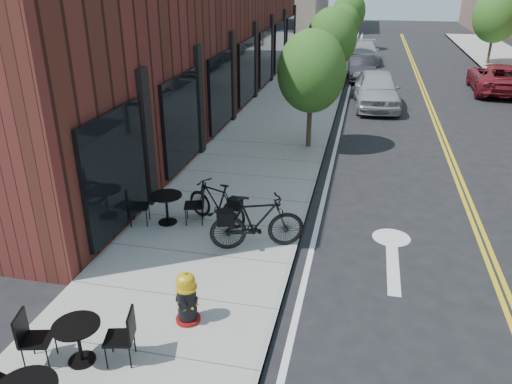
# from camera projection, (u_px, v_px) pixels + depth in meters

# --- Properties ---
(ground) EXTENTS (120.00, 120.00, 0.00)m
(ground) POSITION_uv_depth(u_px,v_px,m) (279.00, 315.00, 8.74)
(ground) COLOR black
(ground) RESTS_ON ground
(sidewalk_near) EXTENTS (4.00, 70.00, 0.12)m
(sidewalk_near) POSITION_uv_depth(u_px,v_px,m) (273.00, 136.00, 18.04)
(sidewalk_near) COLOR #9E9B93
(sidewalk_near) RESTS_ON ground
(building_near) EXTENTS (5.00, 28.00, 7.00)m
(building_near) POSITION_uv_depth(u_px,v_px,m) (187.00, 24.00, 21.11)
(building_near) COLOR #451E16
(building_near) RESTS_ON ground
(tree_near_a) EXTENTS (2.20, 2.20, 3.81)m
(tree_near_a) POSITION_uv_depth(u_px,v_px,m) (311.00, 72.00, 15.84)
(tree_near_a) COLOR #382B1E
(tree_near_a) RESTS_ON sidewalk_near
(tree_near_b) EXTENTS (2.30, 2.30, 3.98)m
(tree_near_b) POSITION_uv_depth(u_px,v_px,m) (332.00, 38.00, 22.94)
(tree_near_b) COLOR #382B1E
(tree_near_b) RESTS_ON sidewalk_near
(tree_near_c) EXTENTS (2.10, 2.10, 3.67)m
(tree_near_c) POSITION_uv_depth(u_px,v_px,m) (342.00, 25.00, 30.15)
(tree_near_c) COLOR #382B1E
(tree_near_c) RESTS_ON sidewalk_near
(tree_near_d) EXTENTS (2.40, 2.40, 4.11)m
(tree_near_d) POSITION_uv_depth(u_px,v_px,m) (349.00, 11.00, 37.19)
(tree_near_d) COLOR #382B1E
(tree_near_d) RESTS_ON sidewalk_near
(tree_far_c) EXTENTS (2.80, 2.80, 4.62)m
(tree_far_c) POSITION_uv_depth(u_px,v_px,m) (496.00, 15.00, 30.80)
(tree_far_c) COLOR #382B1E
(tree_far_c) RESTS_ON sidewalk_far
(fire_hydrant) EXTENTS (0.45, 0.45, 0.95)m
(fire_hydrant) POSITION_uv_depth(u_px,v_px,m) (187.00, 298.00, 8.24)
(fire_hydrant) COLOR maroon
(fire_hydrant) RESTS_ON sidewalk_near
(bicycle_left) EXTENTS (1.74, 1.12, 1.02)m
(bicycle_left) POSITION_uv_depth(u_px,v_px,m) (216.00, 202.00, 11.54)
(bicycle_left) COLOR black
(bicycle_left) RESTS_ON sidewalk_near
(bicycle_right) EXTENTS (2.08, 1.22, 1.20)m
(bicycle_right) POSITION_uv_depth(u_px,v_px,m) (257.00, 222.00, 10.42)
(bicycle_right) COLOR black
(bicycle_right) RESTS_ON sidewalk_near
(bistro_set_b) EXTENTS (1.67, 0.85, 0.88)m
(bistro_set_b) POSITION_uv_depth(u_px,v_px,m) (78.00, 338.00, 7.37)
(bistro_set_b) COLOR black
(bistro_set_b) RESTS_ON sidewalk_near
(bistro_set_c) EXTENTS (1.76, 0.91, 0.92)m
(bistro_set_c) POSITION_uv_depth(u_px,v_px,m) (167.00, 205.00, 11.52)
(bistro_set_c) COLOR black
(bistro_set_c) RESTS_ON sidewalk_near
(parked_car_a) EXTENTS (2.18, 4.73, 1.57)m
(parked_car_a) POSITION_uv_depth(u_px,v_px,m) (377.00, 89.00, 21.86)
(parked_car_a) COLOR #A6A9AE
(parked_car_a) RESTS_ON ground
(parked_car_b) EXTENTS (1.68, 4.03, 1.30)m
(parked_car_b) POSITION_uv_depth(u_px,v_px,m) (362.00, 68.00, 27.59)
(parked_car_b) COLOR black
(parked_car_b) RESTS_ON ground
(parked_car_c) EXTENTS (2.06, 4.63, 1.32)m
(parked_car_c) POSITION_uv_depth(u_px,v_px,m) (364.00, 52.00, 32.76)
(parked_car_c) COLOR #A7A7AB
(parked_car_c) RESTS_ON ground
(parked_car_far) EXTENTS (2.53, 5.13, 1.40)m
(parked_car_far) POSITION_uv_depth(u_px,v_px,m) (497.00, 78.00, 24.59)
(parked_car_far) COLOR maroon
(parked_car_far) RESTS_ON ground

